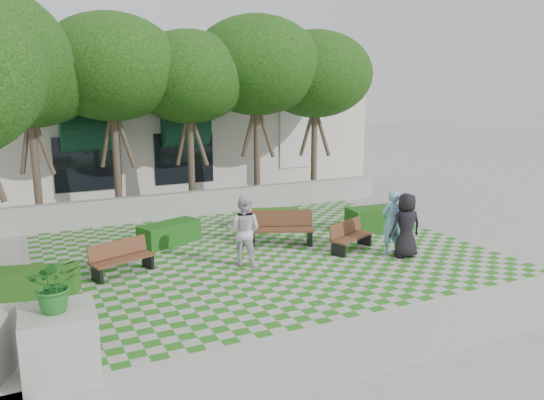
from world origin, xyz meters
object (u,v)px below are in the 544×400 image
hedge_east (379,218)px  person_blue (391,222)px  bench_mid (281,228)px  person_white (244,230)px  person_dark (406,226)px  planter_front (59,329)px  hedge_midright (273,219)px  hedge_midleft (169,233)px  bench_east (350,237)px  bench_west (122,259)px  hedge_west (36,282)px

hedge_east → person_blue: (-1.28, -2.21, 0.53)m
bench_mid → person_white: (-1.74, -1.26, 0.46)m
bench_mid → hedge_east: bearing=23.8°
hedge_east → person_white: bearing=-166.1°
person_blue → person_dark: bearing=104.3°
bench_mid → person_blue: (2.39, -2.13, 0.42)m
planter_front → person_blue: 9.43m
hedge_midright → person_white: (-2.34, -3.04, 0.63)m
hedge_midleft → person_blue: bearing=-34.0°
bench_east → hedge_east: bench_east is taller
bench_mid → person_dark: size_ratio=1.11×
bench_mid → bench_west: (-4.78, -0.58, -0.08)m
bench_east → bench_mid: bearing=113.7°
bench_west → person_dark: (7.29, -2.03, 0.50)m
hedge_midright → hedge_midleft: bearing=-175.5°
bench_west → hedge_east: bench_west is taller
bench_west → person_blue: person_blue is taller
person_blue → person_white: bearing=-12.1°
bench_east → person_white: size_ratio=0.88×
hedge_east → person_blue: 2.61m
bench_east → planter_front: size_ratio=0.82×
person_dark → planter_front: bearing=24.3°
hedge_east → person_white: 5.60m
hedge_midleft → person_dark: size_ratio=1.03×
hedge_east → bench_mid: bearing=-178.8°
planter_front → person_dark: size_ratio=1.13×
bench_east → planter_front: (-8.10, -3.67, 0.43)m
hedge_east → person_dark: (-1.16, -2.68, 0.53)m
bench_east → bench_west: bearing=148.9°
bench_east → hedge_east: size_ratio=0.78×
hedge_west → person_dark: person_dark is taller
bench_east → hedge_midright: size_ratio=0.93×
bench_east → hedge_midleft: bench_east is taller
hedge_midright → person_dark: size_ratio=0.99×
bench_west → hedge_east: size_ratio=0.79×
planter_front → person_white: planter_front is taller
hedge_east → bench_west: bearing=-175.6°
bench_west → hedge_east: bearing=-15.6°
bench_west → hedge_midleft: 2.74m
hedge_midright → person_dark: bearing=-66.6°
planter_front → hedge_west: bearing=93.1°
hedge_east → person_blue: size_ratio=1.18×
hedge_east → planter_front: bearing=-153.4°
bench_west → hedge_midleft: bearing=29.2°
hedge_midleft → bench_mid: bearing=-26.5°
hedge_midright → hedge_midleft: hedge_midleft is taller
bench_mid → hedge_west: 6.89m
person_white → person_blue: bearing=-152.1°
person_blue → hedge_west: bearing=-6.2°
hedge_midleft → person_dark: (5.50, -4.11, 0.58)m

